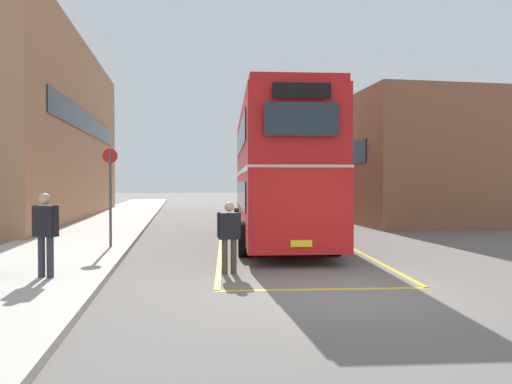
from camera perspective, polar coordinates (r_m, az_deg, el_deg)
ground_plane at (r=23.04m, az=-1.84°, el=-4.00°), size 135.60×135.60×0.00m
sidewalk_left at (r=25.48m, az=-17.23°, el=-3.39°), size 4.00×57.60×0.14m
brick_building_left at (r=28.45m, az=-25.48°, el=6.72°), size 5.56×21.30×9.76m
depot_building_right at (r=28.77m, az=16.98°, el=3.42°), size 8.54×14.66×6.45m
double_decker_bus at (r=16.44m, az=2.59°, el=2.67°), size 3.65×10.98×4.75m
single_deck_bus at (r=31.31m, az=3.54°, el=0.38°), size 2.85×9.01×3.02m
pedestrian_boarding at (r=10.62m, az=-3.33°, el=-5.01°), size 0.55×0.27×1.64m
pedestrian_waiting_near at (r=10.44m, az=-24.50°, el=-4.11°), size 0.54×0.42×1.73m
bus_stop_sign at (r=14.64m, az=-17.51°, el=0.43°), size 0.44×0.08×2.97m
bay_marking_yellow at (r=14.63m, az=3.84°, el=-7.01°), size 5.50×13.18×0.01m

